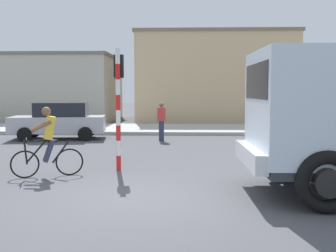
% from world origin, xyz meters
% --- Properties ---
extents(ground_plane, '(120.00, 120.00, 0.00)m').
position_xyz_m(ground_plane, '(0.00, 0.00, 0.00)').
color(ground_plane, '#4C4C51').
extents(sidewalk_far, '(80.00, 5.00, 0.16)m').
position_xyz_m(sidewalk_far, '(0.00, 13.68, 0.08)').
color(sidewalk_far, '#ADADA8').
rests_on(sidewalk_far, ground).
extents(cyclist, '(1.63, 0.74, 1.72)m').
position_xyz_m(cyclist, '(-2.38, 1.78, 0.86)').
color(cyclist, black).
rests_on(cyclist, ground).
extents(traffic_light_pole, '(0.24, 0.43, 3.20)m').
position_xyz_m(traffic_light_pole, '(-0.78, 2.71, 2.07)').
color(traffic_light_pole, red).
rests_on(traffic_light_pole, ground).
extents(car_red_near, '(4.19, 2.26, 1.60)m').
position_xyz_m(car_red_near, '(-4.49, 9.58, 0.82)').
color(car_red_near, '#B7B7BC').
rests_on(car_red_near, ground).
extents(pedestrian_near_kerb, '(0.34, 0.22, 1.62)m').
position_xyz_m(pedestrian_near_kerb, '(0.01, 9.08, 0.85)').
color(pedestrian_near_kerb, '#2D334C').
rests_on(pedestrian_near_kerb, ground).
extents(building_corner_left, '(10.83, 7.69, 4.58)m').
position_xyz_m(building_corner_left, '(-9.33, 21.11, 2.30)').
color(building_corner_left, '#B2AD9E').
rests_on(building_corner_left, ground).
extents(building_mid_block, '(10.44, 7.27, 5.94)m').
position_xyz_m(building_mid_block, '(3.02, 20.67, 2.97)').
color(building_mid_block, '#D1B284').
rests_on(building_mid_block, ground).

